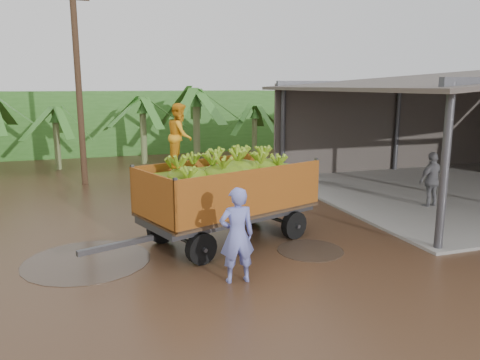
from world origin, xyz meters
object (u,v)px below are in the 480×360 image
man_blue (237,235)px  utility_pole (79,86)px  man_grey (432,180)px  banana_trailer (227,191)px

man_blue → utility_pole: utility_pole is taller
man_grey → utility_pole: size_ratio=0.24×
utility_pole → banana_trailer: bearing=-68.0°
banana_trailer → utility_pole: utility_pole is taller
man_grey → utility_pole: bearing=-43.7°
man_blue → man_grey: bearing=-152.3°
utility_pole → man_grey: bearing=-35.1°
man_blue → utility_pole: size_ratio=0.26×
banana_trailer → utility_pole: (-3.42, 8.49, 2.57)m
man_grey → man_blue: bearing=15.7°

